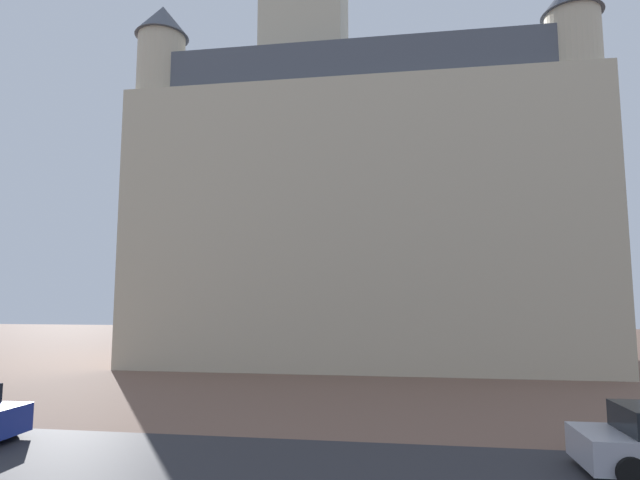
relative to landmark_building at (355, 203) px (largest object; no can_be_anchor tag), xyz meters
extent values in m
plane|color=brown|center=(1.08, -21.65, -10.21)|extent=(120.00, 120.00, 0.00)
cube|color=beige|center=(0.51, 0.24, -2.28)|extent=(26.53, 14.73, 15.86)
cube|color=#4C515B|center=(0.51, 0.24, 6.85)|extent=(24.41, 13.55, 2.40)
cube|color=beige|center=(-3.40, 0.24, 6.10)|extent=(5.50, 5.50, 32.60)
cylinder|color=beige|center=(-11.26, -5.62, -0.35)|extent=(2.80, 2.80, 19.71)
cone|color=#4C515B|center=(-11.26, -5.62, 10.51)|extent=(3.20, 3.20, 2.00)
cylinder|color=beige|center=(12.27, -5.62, -0.65)|extent=(2.80, 2.80, 19.12)
cylinder|color=black|center=(7.38, -19.99, -9.89)|extent=(0.64, 0.22, 0.64)
cylinder|color=black|center=(7.38, -21.82, -9.89)|extent=(0.64, 0.22, 0.64)
cylinder|color=black|center=(-8.27, -19.95, -9.89)|extent=(0.64, 0.22, 0.64)
camera|label=1|loc=(2.73, -33.61, -6.36)|focal=28.90mm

